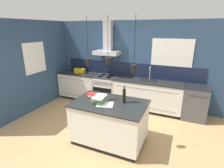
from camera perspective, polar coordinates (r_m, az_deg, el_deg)
The scene contains 13 objects.
ground_plane at distance 4.31m, azimuth -3.67°, elevation -15.72°, with size 16.00×16.00×0.00m, color tan.
wall_back at distance 5.54m, azimuth 5.23°, elevation 7.15°, with size 5.60×2.33×2.60m.
wall_left at distance 5.74m, azimuth -22.81°, elevation 5.69°, with size 0.08×3.80×2.60m.
counter_run_left at distance 6.22m, azimuth -10.58°, elevation -0.40°, with size 1.36×0.64×0.91m.
counter_run_sink at distance 5.32m, azimuth 11.42°, elevation -3.62°, with size 2.00×0.64×1.31m.
oven_range at distance 5.72m, azimuth -1.93°, elevation -1.78°, with size 0.73×0.66×0.91m.
dishwasher at distance 5.24m, azimuth 25.39°, elevation -5.49°, with size 0.61×0.65×0.91m.
kitchen_island at distance 3.83m, azimuth -0.79°, elevation -12.29°, with size 1.53×0.99×0.91m.
bottle_on_island at distance 3.57m, azimuth 3.99°, elevation -3.85°, with size 0.07×0.07×0.36m.
book_stack at distance 3.60m, azimuth -3.99°, elevation -4.94°, with size 0.25×0.36×0.15m.
red_supply_box at distance 3.91m, azimuth -6.63°, elevation -3.68°, with size 0.21×0.16×0.09m.
paper_pile at distance 3.54m, azimuth -2.28°, elevation -6.67°, with size 0.39×0.36×0.01m.
yellow_toolbox at distance 6.05m, azimuth -10.49°, elevation 4.30°, with size 0.34×0.18×0.19m.
Camera 1 is at (1.67, -3.18, 2.38)m, focal length 28.00 mm.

